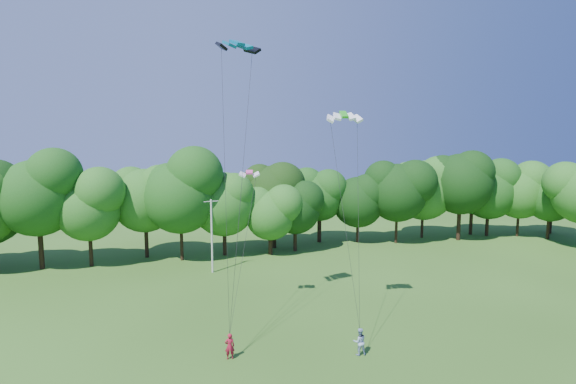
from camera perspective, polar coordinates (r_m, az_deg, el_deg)
name	(u,v)px	position (r m, az deg, el deg)	size (l,w,h in m)	color
utility_pole	(212,235)	(48.36, -9.65, -5.43)	(1.57, 0.35, 7.88)	beige
kite_flyer_left	(230,346)	(31.14, -7.41, -18.84)	(0.64, 0.42, 1.74)	maroon
kite_flyer_right	(360,342)	(31.75, 9.07, -18.25)	(0.89, 0.70, 1.84)	#98ACD3
kite_teal	(237,43)	(34.14, -6.49, 18.31)	(3.35, 2.18, 0.63)	#046482
kite_green	(344,115)	(33.33, 7.11, 9.73)	(2.66, 1.58, 0.60)	green
kite_pink	(249,172)	(35.66, -4.94, 2.54)	(1.76, 1.15, 0.31)	#F3439C
tree_back_center	(274,189)	(57.78, -1.80, 0.35)	(8.45, 8.45, 12.30)	black
tree_back_east	(473,184)	(71.01, 22.42, 0.94)	(8.27, 8.27, 12.03)	#332214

